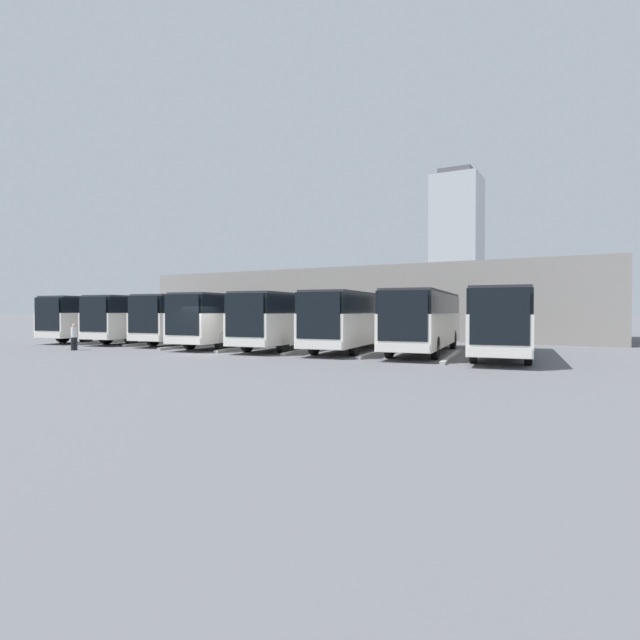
# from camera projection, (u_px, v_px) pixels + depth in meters

# --- Properties ---
(ground_plane) EXTENTS (600.00, 600.00, 0.00)m
(ground_plane) POSITION_uv_depth(u_px,v_px,m) (204.00, 353.00, 26.58)
(ground_plane) COLOR #5B5B60
(bus_0) EXTENTS (3.97, 11.74, 3.29)m
(bus_0) POSITION_uv_depth(u_px,v_px,m) (503.00, 320.00, 24.45)
(bus_0) COLOR silver
(bus_0) RESTS_ON ground_plane
(curb_divider_0) EXTENTS (1.15, 6.90, 0.15)m
(curb_divider_0) POSITION_uv_depth(u_px,v_px,m) (452.00, 356.00, 23.98)
(curb_divider_0) COLOR #9E9E99
(curb_divider_0) RESTS_ON ground_plane
(bus_1) EXTENTS (3.97, 11.74, 3.29)m
(bus_1) POSITION_uv_depth(u_px,v_px,m) (425.00, 319.00, 26.87)
(bus_1) COLOR silver
(bus_1) RESTS_ON ground_plane
(curb_divider_1) EXTENTS (1.15, 6.90, 0.15)m
(curb_divider_1) POSITION_uv_depth(u_px,v_px,m) (377.00, 352.00, 26.40)
(curb_divider_1) COLOR #9E9E99
(curb_divider_1) RESTS_ON ground_plane
(bus_2) EXTENTS (3.97, 11.74, 3.29)m
(bus_2) POSITION_uv_depth(u_px,v_px,m) (355.00, 319.00, 28.68)
(bus_2) COLOR silver
(bus_2) RESTS_ON ground_plane
(curb_divider_2) EXTENTS (1.15, 6.90, 0.15)m
(curb_divider_2) POSITION_uv_depth(u_px,v_px,m) (309.00, 350.00, 28.21)
(curb_divider_2) COLOR #9E9E99
(curb_divider_2) RESTS_ON ground_plane
(bus_3) EXTENTS (3.97, 11.74, 3.29)m
(bus_3) POSITION_uv_depth(u_px,v_px,m) (292.00, 318.00, 30.38)
(bus_3) COLOR silver
(bus_3) RESTS_ON ground_plane
(curb_divider_3) EXTENTS (1.15, 6.90, 0.15)m
(curb_divider_3) POSITION_uv_depth(u_px,v_px,m) (248.00, 347.00, 29.91)
(curb_divider_3) COLOR #9E9E99
(curb_divider_3) RESTS_ON ground_plane
(bus_4) EXTENTS (3.97, 11.74, 3.29)m
(bus_4) POSITION_uv_depth(u_px,v_px,m) (237.00, 318.00, 32.20)
(bus_4) COLOR silver
(bus_4) RESTS_ON ground_plane
(curb_divider_4) EXTENTS (1.15, 6.90, 0.15)m
(curb_divider_4) POSITION_uv_depth(u_px,v_px,m) (195.00, 345.00, 31.73)
(curb_divider_4) COLOR #9E9E99
(curb_divider_4) RESTS_ON ground_plane
(bus_5) EXTENTS (3.97, 11.74, 3.29)m
(bus_5) POSITION_uv_depth(u_px,v_px,m) (199.00, 317.00, 35.01)
(bus_5) COLOR silver
(bus_5) RESTS_ON ground_plane
(curb_divider_5) EXTENTS (1.15, 6.90, 0.15)m
(curb_divider_5) POSITION_uv_depth(u_px,v_px,m) (160.00, 343.00, 34.54)
(curb_divider_5) COLOR #9E9E99
(curb_divider_5) RESTS_ON ground_plane
(bus_6) EXTENTS (3.97, 11.74, 3.29)m
(bus_6) POSITION_uv_depth(u_px,v_px,m) (154.00, 317.00, 36.67)
(bus_6) COLOR silver
(bus_6) RESTS_ON ground_plane
(curb_divider_6) EXTENTS (1.15, 6.90, 0.15)m
(curb_divider_6) POSITION_uv_depth(u_px,v_px,m) (116.00, 341.00, 36.20)
(curb_divider_6) COLOR #9E9E99
(curb_divider_6) RESTS_ON ground_plane
(bus_7) EXTENTS (3.97, 11.74, 3.29)m
(bus_7) POSITION_uv_depth(u_px,v_px,m) (112.00, 317.00, 38.27)
(bus_7) COLOR silver
(bus_7) RESTS_ON ground_plane
(pedestrian) EXTENTS (0.41, 0.41, 1.54)m
(pedestrian) POSITION_uv_depth(u_px,v_px,m) (74.00, 336.00, 28.69)
(pedestrian) COLOR black
(pedestrian) RESTS_ON ground_plane
(station_building) EXTENTS (40.43, 12.98, 5.85)m
(station_building) POSITION_uv_depth(u_px,v_px,m) (364.00, 303.00, 44.90)
(station_building) COLOR gray
(station_building) RESTS_ON ground_plane
(office_tower) EXTENTS (17.17, 17.17, 55.13)m
(office_tower) POSITION_uv_depth(u_px,v_px,m) (457.00, 245.00, 188.00)
(office_tower) COLOR #ADB2B7
(office_tower) RESTS_ON ground_plane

